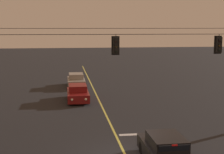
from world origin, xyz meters
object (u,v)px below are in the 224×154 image
traffic_light_left_inner (116,46)px  car_waiting_near_lane (166,151)px  car_oncoming_trailing (76,80)px  traffic_light_centre (219,45)px  car_oncoming_lead (78,93)px

traffic_light_left_inner → car_waiting_near_lane: size_ratio=0.28×
car_oncoming_trailing → traffic_light_centre: bearing=-63.8°
car_oncoming_lead → car_oncoming_trailing: size_ratio=1.00×
car_waiting_near_lane → traffic_light_centre: bearing=46.9°
car_oncoming_lead → car_oncoming_trailing: bearing=89.1°
traffic_light_centre → car_oncoming_lead: bearing=131.4°
traffic_light_centre → car_oncoming_trailing: 19.14m
car_oncoming_lead → car_oncoming_trailing: (0.11, 7.25, 0.00)m
traffic_light_left_inner → car_waiting_near_lane: (1.58, -5.13, -4.62)m
car_waiting_near_lane → car_oncoming_trailing: bearing=98.8°
car_oncoming_lead → traffic_light_centre: bearing=-48.6°
traffic_light_left_inner → car_oncoming_lead: 10.65m
traffic_light_left_inner → car_oncoming_trailing: traffic_light_left_inner is taller
car_oncoming_lead → car_oncoming_trailing: same height
traffic_light_centre → car_waiting_near_lane: (-4.81, -5.13, -4.62)m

